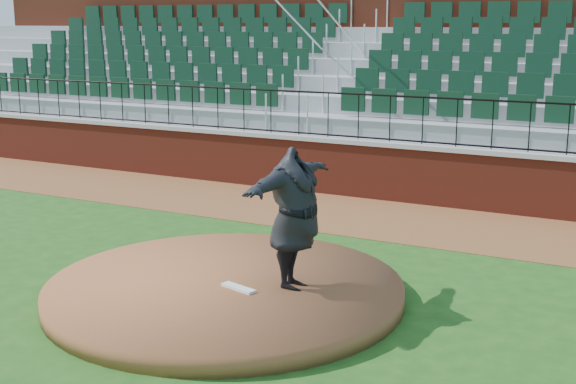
# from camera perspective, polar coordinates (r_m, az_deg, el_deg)

# --- Properties ---
(ground) EXTENTS (90.00, 90.00, 0.00)m
(ground) POSITION_cam_1_polar(r_m,az_deg,el_deg) (10.92, -3.68, -8.21)
(ground) COLOR #1E4D16
(ground) RESTS_ON ground
(warning_track) EXTENTS (34.00, 3.20, 0.01)m
(warning_track) POSITION_cam_1_polar(r_m,az_deg,el_deg) (15.57, 6.65, -1.87)
(warning_track) COLOR brown
(warning_track) RESTS_ON ground
(field_wall) EXTENTS (34.00, 0.35, 1.20)m
(field_wall) POSITION_cam_1_polar(r_m,az_deg,el_deg) (16.91, 8.65, 1.30)
(field_wall) COLOR maroon
(field_wall) RESTS_ON ground
(wall_cap) EXTENTS (34.00, 0.45, 0.10)m
(wall_cap) POSITION_cam_1_polar(r_m,az_deg,el_deg) (16.80, 8.72, 3.47)
(wall_cap) COLOR #B7B7B7
(wall_cap) RESTS_ON field_wall
(wall_railing) EXTENTS (34.00, 0.05, 1.00)m
(wall_railing) POSITION_cam_1_polar(r_m,az_deg,el_deg) (16.72, 8.78, 5.33)
(wall_railing) COLOR black
(wall_railing) RESTS_ON wall_cap
(seating_stands) EXTENTS (34.00, 5.10, 4.60)m
(seating_stands) POSITION_cam_1_polar(r_m,az_deg,el_deg) (19.26, 11.49, 7.67)
(seating_stands) COLOR gray
(seating_stands) RESTS_ON ground
(concourse_wall) EXTENTS (34.00, 0.50, 5.50)m
(concourse_wall) POSITION_cam_1_polar(r_m,az_deg,el_deg) (21.93, 13.62, 9.32)
(concourse_wall) COLOR maroon
(concourse_wall) RESTS_ON ground
(pitchers_mound) EXTENTS (5.08, 5.08, 0.25)m
(pitchers_mound) POSITION_cam_1_polar(r_m,az_deg,el_deg) (11.05, -4.70, -7.29)
(pitchers_mound) COLOR brown
(pitchers_mound) RESTS_ON ground
(pitching_rubber) EXTENTS (0.58, 0.28, 0.04)m
(pitching_rubber) POSITION_cam_1_polar(r_m,az_deg,el_deg) (10.70, -3.71, -7.13)
(pitching_rubber) COLOR white
(pitching_rubber) RESTS_ON pitchers_mound
(pitcher) EXTENTS (0.77, 2.47, 1.98)m
(pitcher) POSITION_cam_1_polar(r_m,az_deg,el_deg) (10.46, 0.48, -1.98)
(pitcher) COLOR black
(pitcher) RESTS_ON pitchers_mound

